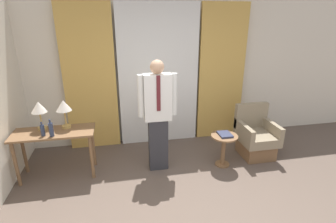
{
  "coord_description": "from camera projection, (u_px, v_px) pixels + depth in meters",
  "views": [
    {
      "loc": [
        -0.76,
        -2.16,
        2.37
      ],
      "look_at": [
        -0.06,
        1.37,
        1.03
      ],
      "focal_mm": 28.0,
      "sensor_mm": 36.0,
      "label": 1
    }
  ],
  "objects": [
    {
      "name": "wall_back",
      "position": [
        158.0,
        72.0,
        4.9
      ],
      "size": [
        10.0,
        0.06,
        2.7
      ],
      "color": "silver",
      "rests_on": "ground_plane"
    },
    {
      "name": "bottle_by_lamp",
      "position": [
        43.0,
        130.0,
        3.7
      ],
      "size": [
        0.06,
        0.06,
        0.21
      ],
      "color": "#2D3851",
      "rests_on": "desk"
    },
    {
      "name": "person",
      "position": [
        158.0,
        112.0,
        3.97
      ],
      "size": [
        0.59,
        0.21,
        1.77
      ],
      "color": "#2D2D33",
      "rests_on": "ground_plane"
    },
    {
      "name": "book",
      "position": [
        225.0,
        134.0,
        4.2
      ],
      "size": [
        0.2,
        0.25,
        0.03
      ],
      "color": "#2D334C",
      "rests_on": "side_table"
    },
    {
      "name": "bottle_near_edge",
      "position": [
        51.0,
        129.0,
        3.69
      ],
      "size": [
        0.06,
        0.06,
        0.25
      ],
      "color": "#2D3851",
      "rests_on": "desk"
    },
    {
      "name": "table_lamp_left",
      "position": [
        39.0,
        109.0,
        3.82
      ],
      "size": [
        0.22,
        0.22,
        0.44
      ],
      "color": "tan",
      "rests_on": "desk"
    },
    {
      "name": "curtain_drape_left",
      "position": [
        90.0,
        80.0,
        4.58
      ],
      "size": [
        0.9,
        0.06,
        2.58
      ],
      "color": "gold",
      "rests_on": "ground_plane"
    },
    {
      "name": "side_table",
      "position": [
        224.0,
        145.0,
        4.26
      ],
      "size": [
        0.43,
        0.43,
        0.54
      ],
      "color": "brown",
      "rests_on": "ground_plane"
    },
    {
      "name": "armchair",
      "position": [
        256.0,
        138.0,
        4.61
      ],
      "size": [
        0.6,
        0.65,
        0.89
      ],
      "color": "brown",
      "rests_on": "ground_plane"
    },
    {
      "name": "desk",
      "position": [
        55.0,
        139.0,
        3.91
      ],
      "size": [
        1.17,
        0.49,
        0.74
      ],
      "color": "brown",
      "rests_on": "ground_plane"
    },
    {
      "name": "curtain_drape_right",
      "position": [
        222.0,
        74.0,
        5.03
      ],
      "size": [
        0.9,
        0.06,
        2.58
      ],
      "color": "gold",
      "rests_on": "ground_plane"
    },
    {
      "name": "curtain_sheer_center",
      "position": [
        159.0,
        77.0,
        4.81
      ],
      "size": [
        1.47,
        0.06,
        2.58
      ],
      "color": "white",
      "rests_on": "ground_plane"
    },
    {
      "name": "table_lamp_right",
      "position": [
        64.0,
        107.0,
        3.88
      ],
      "size": [
        0.22,
        0.22,
        0.44
      ],
      "color": "tan",
      "rests_on": "desk"
    }
  ]
}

